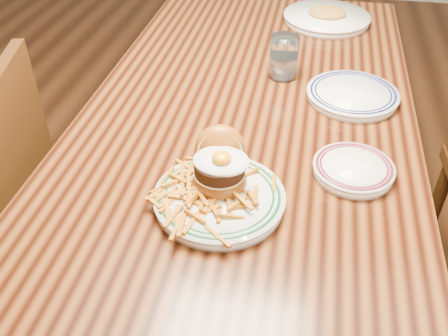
% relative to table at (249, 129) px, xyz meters
% --- Properties ---
extents(floor, '(6.00, 6.00, 0.00)m').
position_rel_table_xyz_m(floor, '(0.00, 0.00, -0.66)').
color(floor, black).
rests_on(floor, ground).
extents(table, '(0.85, 1.60, 0.75)m').
position_rel_table_xyz_m(table, '(0.00, 0.00, 0.00)').
color(table, black).
rests_on(table, floor).
extents(main_plate, '(0.27, 0.28, 0.13)m').
position_rel_table_xyz_m(main_plate, '(-0.01, -0.39, 0.12)').
color(main_plate, white).
rests_on(main_plate, table).
extents(side_plate, '(0.18, 0.18, 0.03)m').
position_rel_table_xyz_m(side_plate, '(0.26, -0.26, 0.10)').
color(side_plate, white).
rests_on(side_plate, table).
extents(rear_plate, '(0.24, 0.24, 0.03)m').
position_rel_table_xyz_m(rear_plate, '(0.26, 0.06, 0.10)').
color(rear_plate, white).
rests_on(rear_plate, table).
extents(water_glass, '(0.08, 0.08, 0.12)m').
position_rel_table_xyz_m(water_glass, '(0.07, 0.16, 0.14)').
color(water_glass, white).
rests_on(water_glass, table).
extents(far_plate, '(0.30, 0.30, 0.05)m').
position_rel_table_xyz_m(far_plate, '(0.18, 0.57, 0.11)').
color(far_plate, white).
rests_on(far_plate, table).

